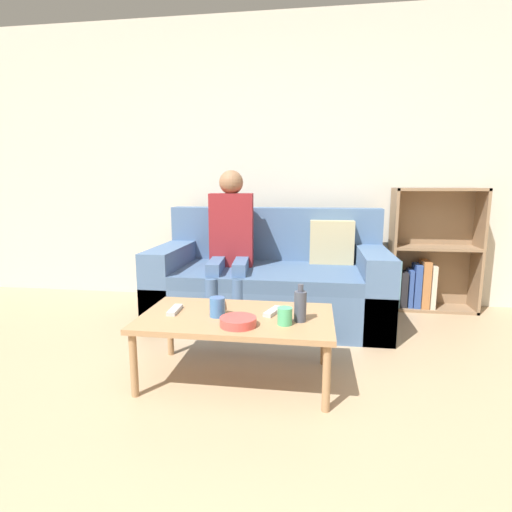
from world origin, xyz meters
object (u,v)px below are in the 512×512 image
(coffee_table, at_px, (237,321))
(person_adult, at_px, (231,237))
(tv_remote_0, at_px, (175,310))
(tv_remote_1, at_px, (273,311))
(bottle, at_px, (300,306))
(bookshelf, at_px, (426,261))
(cup_near, at_px, (217,307))
(snack_bowl, at_px, (238,322))
(cup_far, at_px, (285,316))
(tv_remote_2, at_px, (221,305))
(couch, at_px, (271,284))

(coffee_table, height_order, person_adult, person_adult)
(tv_remote_0, height_order, tv_remote_1, same)
(bottle, bearing_deg, bookshelf, 56.77)
(person_adult, xyz_separation_m, tv_remote_0, (-0.12, -0.97, -0.30))
(cup_near, distance_m, tv_remote_1, 0.32)
(coffee_table, xyz_separation_m, snack_bowl, (0.04, -0.16, 0.06))
(person_adult, xyz_separation_m, tv_remote_1, (0.43, -0.92, -0.30))
(coffee_table, distance_m, bottle, 0.38)
(bookshelf, height_order, snack_bowl, bookshelf)
(cup_near, xyz_separation_m, cup_far, (0.38, -0.08, -0.01))
(bookshelf, height_order, bottle, bookshelf)
(cup_far, bearing_deg, bottle, 39.59)
(cup_near, xyz_separation_m, snack_bowl, (0.14, -0.13, -0.03))
(tv_remote_2, bearing_deg, snack_bowl, -77.02)
(snack_bowl, bearing_deg, bookshelf, 51.65)
(bookshelf, bearing_deg, bottle, -123.23)
(bookshelf, bearing_deg, cup_far, -124.06)
(tv_remote_1, bearing_deg, bookshelf, 69.20)
(bottle, bearing_deg, cup_far, -140.41)
(couch, distance_m, bottle, 1.17)
(person_adult, relative_size, cup_near, 11.20)
(bookshelf, relative_size, tv_remote_1, 6.06)
(cup_far, distance_m, snack_bowl, 0.24)
(cup_far, relative_size, tv_remote_0, 0.53)
(couch, bearing_deg, coffee_table, -93.97)
(coffee_table, relative_size, bottle, 5.26)
(cup_far, bearing_deg, coffee_table, 158.74)
(couch, distance_m, tv_remote_2, 0.95)
(tv_remote_0, xyz_separation_m, tv_remote_1, (0.56, 0.05, 0.00))
(coffee_table, distance_m, tv_remote_2, 0.20)
(couch, relative_size, cup_far, 20.18)
(tv_remote_0, bearing_deg, bookshelf, 38.24)
(cup_near, bearing_deg, bookshelf, 46.64)
(coffee_table, height_order, snack_bowl, snack_bowl)
(cup_far, height_order, tv_remote_1, cup_far)
(cup_near, bearing_deg, person_adult, 97.68)
(tv_remote_1, relative_size, tv_remote_2, 1.00)
(couch, bearing_deg, cup_far, -80.34)
(couch, xyz_separation_m, snack_bowl, (-0.03, -1.24, 0.10))
(bookshelf, relative_size, bottle, 5.27)
(bookshelf, relative_size, cup_far, 11.78)
(coffee_table, height_order, cup_far, cup_far)
(cup_far, bearing_deg, tv_remote_0, 169.28)
(tv_remote_0, bearing_deg, couch, 64.60)
(tv_remote_0, distance_m, tv_remote_2, 0.27)
(bookshelf, xyz_separation_m, snack_bowl, (-1.37, -1.73, -0.03))
(cup_near, xyz_separation_m, tv_remote_1, (0.30, 0.10, -0.04))
(tv_remote_2, bearing_deg, bottle, -37.16)
(snack_bowl, height_order, bottle, bottle)
(coffee_table, xyz_separation_m, tv_remote_2, (-0.13, 0.15, 0.05))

